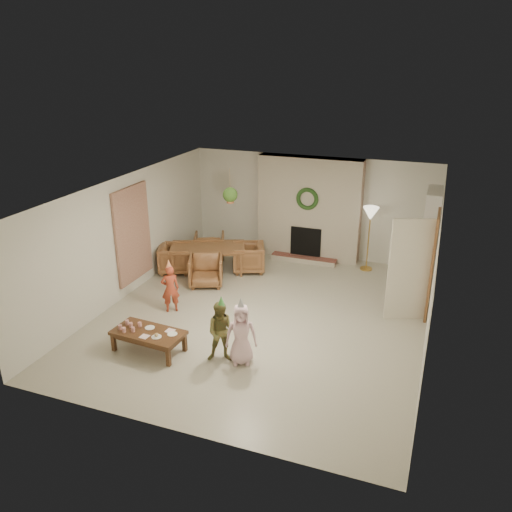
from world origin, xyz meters
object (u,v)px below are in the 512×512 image
at_px(dining_table, 208,259).
at_px(coffee_table_top, 148,333).
at_px(dining_chair_near, 206,271).
at_px(dining_chair_right, 248,257).
at_px(dining_chair_far, 210,247).
at_px(dining_chair_left, 175,258).
at_px(child_red, 170,289).
at_px(child_plaid, 222,332).
at_px(child_pink, 241,334).

distance_m(dining_table, coffee_table_top, 3.52).
height_order(dining_chair_near, dining_chair_right, same).
distance_m(dining_chair_far, dining_chair_left, 1.06).
bearing_deg(dining_chair_near, child_red, -116.91).
bearing_deg(dining_table, child_red, -107.44).
height_order(dining_chair_left, child_plaid, child_plaid).
xyz_separation_m(dining_chair_left, child_red, (0.87, -1.77, 0.15)).
relative_size(dining_table, child_red, 1.77).
relative_size(dining_chair_far, dining_chair_left, 1.00).
xyz_separation_m(dining_chair_near, child_pink, (1.86, -2.56, 0.19)).
relative_size(dining_chair_near, child_red, 0.76).
xyz_separation_m(dining_chair_near, dining_chair_left, (-0.98, 0.41, 0.00)).
height_order(dining_chair_far, dining_chair_left, same).
relative_size(child_red, child_plaid, 0.92).
xyz_separation_m(dining_table, dining_chair_right, (0.87, 0.35, 0.03)).
bearing_deg(child_red, dining_chair_right, -140.22).
bearing_deg(dining_chair_right, child_plaid, -7.56).
bearing_deg(child_red, coffee_table_top, 70.24).
bearing_deg(coffee_table_top, dining_chair_left, 115.21).
bearing_deg(child_red, dining_chair_left, -98.05).
height_order(dining_chair_right, child_red, child_red).
relative_size(dining_chair_near, dining_chair_far, 1.00).
bearing_deg(child_plaid, coffee_table_top, 167.22).
height_order(coffee_table_top, child_red, child_red).
xyz_separation_m(coffee_table_top, child_pink, (1.60, 0.22, 0.18)).
distance_m(dining_chair_near, dining_chair_right, 1.20).
xyz_separation_m(dining_chair_left, child_pink, (2.83, -2.97, 0.19)).
relative_size(dining_chair_near, dining_chair_left, 1.00).
bearing_deg(dining_chair_right, dining_table, -90.00).
relative_size(dining_chair_right, coffee_table_top, 0.60).
height_order(dining_chair_far, child_plaid, child_plaid).
distance_m(dining_chair_near, child_pink, 3.17).
height_order(dining_chair_near, child_red, child_red).
relative_size(dining_table, child_plaid, 1.62).
relative_size(dining_chair_left, dining_chair_right, 1.00).
height_order(dining_chair_far, dining_chair_right, same).
bearing_deg(dining_table, dining_chair_left, 180.00).
distance_m(dining_chair_right, child_red, 2.51).
xyz_separation_m(dining_chair_far, child_red, (0.46, -2.75, 0.15)).
xyz_separation_m(child_plaid, child_pink, (0.32, 0.04, -0.00)).
xyz_separation_m(child_red, child_plaid, (1.65, -1.24, 0.04)).
relative_size(coffee_table_top, child_pink, 1.16).
bearing_deg(dining_chair_right, dining_chair_far, -128.66).
height_order(dining_chair_near, dining_chair_far, same).
bearing_deg(dining_chair_near, coffee_table_top, -107.06).
bearing_deg(dining_chair_left, child_pink, -158.58).
height_order(dining_table, child_red, child_red).
distance_m(dining_chair_left, dining_chair_right, 1.69).
relative_size(dining_table, dining_chair_far, 2.34).
height_order(dining_chair_near, dining_chair_left, same).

